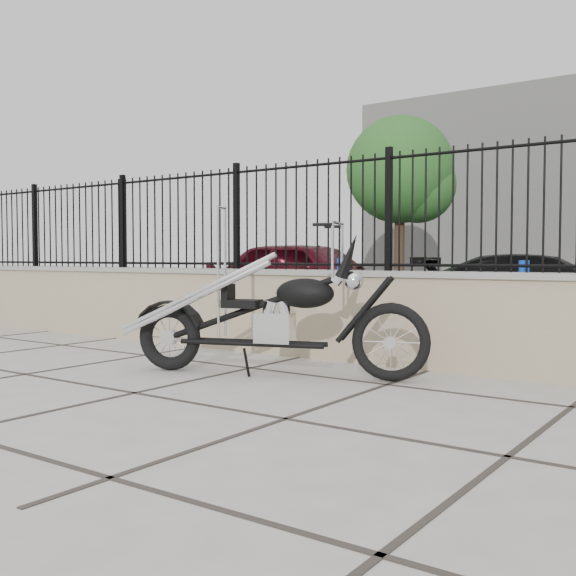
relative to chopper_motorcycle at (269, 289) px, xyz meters
The scene contains 10 objects.
ground_plane 1.56m from the chopper_motorcycle, 107.33° to the right, with size 90.00×90.00×0.00m, color #99968E.
parking_lot 11.25m from the chopper_motorcycle, 92.04° to the left, with size 30.00×30.00×0.00m, color black.
retaining_wall 1.32m from the chopper_motorcycle, 108.15° to the left, with size 14.00×0.36×0.96m, color gray.
iron_fence 1.49m from the chopper_motorcycle, 108.15° to the left, with size 14.00×0.08×1.20m, color black.
chopper_motorcycle is the anchor object (origin of this frame).
car_red 6.15m from the chopper_motorcycle, 120.11° to the left, with size 1.69×4.19×1.43m, color #3C0811.
car_black 6.03m from the chopper_motorcycle, 81.42° to the left, with size 1.61×3.96×1.15m, color black.
bollard_a 4.21m from the chopper_motorcycle, 111.76° to the left, with size 0.13×0.13×1.08m, color blue.
bollard_b 3.72m from the chopper_motorcycle, 69.28° to the left, with size 0.13×0.13×1.06m, color blue.
tree_left 16.18m from the chopper_motorcycle, 111.66° to the left, with size 3.42×3.42×5.77m.
Camera 1 is at (4.13, -3.67, 1.10)m, focal length 42.00 mm.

